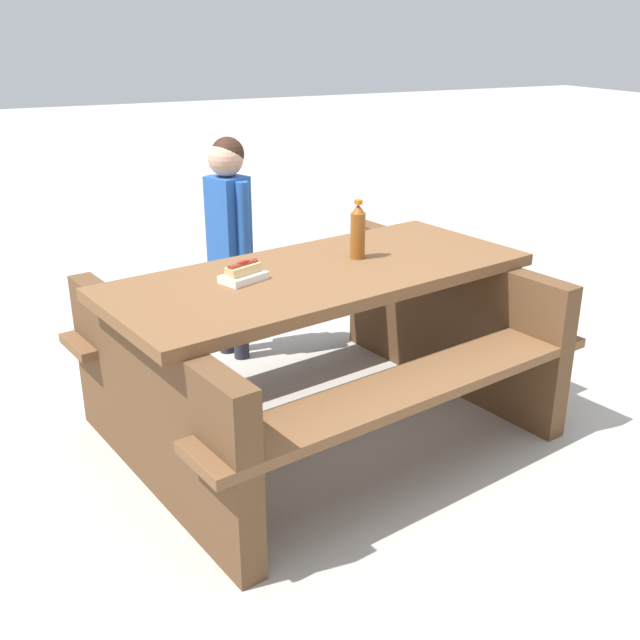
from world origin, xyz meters
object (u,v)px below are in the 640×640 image
child_in_coat (229,221)px  picnic_table (320,337)px  hotdog_tray (243,274)px  soda_bottle (358,231)px

child_in_coat → picnic_table: bearing=95.2°
picnic_table → hotdog_tray: 0.48m
hotdog_tray → child_in_coat: bearing=-105.1°
picnic_table → hotdog_tray: size_ratio=9.80×
hotdog_tray → child_in_coat: 0.97m
soda_bottle → hotdog_tray: 0.57m
picnic_table → hotdog_tray: hotdog_tray is taller
soda_bottle → hotdog_tray: bearing=8.9°
soda_bottle → picnic_table: bearing=21.3°
child_in_coat → soda_bottle: bearing=109.9°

